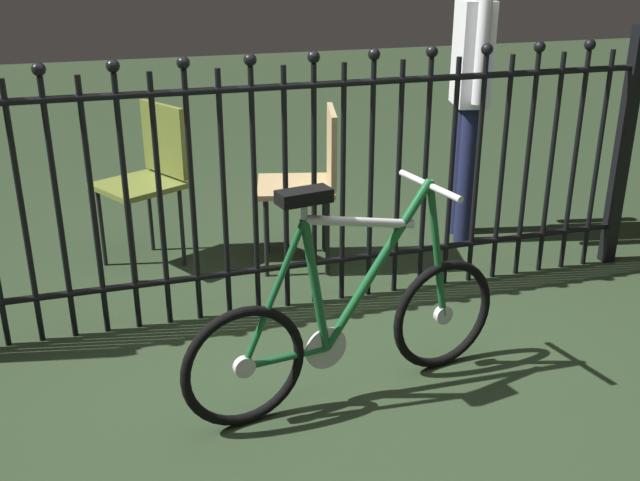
# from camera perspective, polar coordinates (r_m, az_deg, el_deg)

# --- Properties ---
(ground_plane) EXTENTS (20.00, 20.00, 0.00)m
(ground_plane) POSITION_cam_1_polar(r_m,az_deg,el_deg) (3.26, 0.84, -10.41)
(ground_plane) COLOR #283922
(iron_fence) EXTENTS (3.96, 0.07, 1.35)m
(iron_fence) POSITION_cam_1_polar(r_m,az_deg,el_deg) (3.59, -3.42, 4.60)
(iron_fence) COLOR black
(iron_fence) RESTS_ON ground
(bicycle) EXTENTS (1.41, 0.40, 0.92)m
(bicycle) POSITION_cam_1_polar(r_m,az_deg,el_deg) (2.99, 2.31, -6.36)
(bicycle) COLOR black
(bicycle) RESTS_ON ground
(chair_olive) EXTENTS (0.55, 0.55, 0.91)m
(chair_olive) POSITION_cam_1_polar(r_m,az_deg,el_deg) (4.29, -12.98, 5.33)
(chair_olive) COLOR black
(chair_olive) RESTS_ON ground
(chair_tan) EXTENTS (0.52, 0.52, 0.90)m
(chair_tan) POSITION_cam_1_polar(r_m,az_deg,el_deg) (4.16, -0.70, 5.22)
(chair_tan) COLOR black
(chair_tan) RESTS_ON ground
(person_visitor) EXTENTS (0.25, 0.46, 1.69)m
(person_visitor) POSITION_cam_1_polar(r_m,az_deg,el_deg) (4.55, 11.53, 12.25)
(person_visitor) COLOR #191E3F
(person_visitor) RESTS_ON ground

